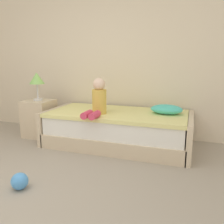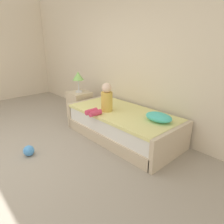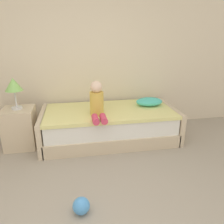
{
  "view_description": "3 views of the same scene",
  "coord_description": "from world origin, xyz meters",
  "px_view_note": "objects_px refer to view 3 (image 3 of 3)",
  "views": [
    {
      "loc": [
        1.57,
        -1.2,
        1.22
      ],
      "look_at": [
        0.57,
        1.75,
        0.55
      ],
      "focal_mm": 37.69,
      "sensor_mm": 36.0,
      "label": 1
    },
    {
      "loc": [
        2.91,
        -0.37,
        1.69
      ],
      "look_at": [
        0.57,
        1.75,
        0.55
      ],
      "focal_mm": 32.09,
      "sensor_mm": 36.0,
      "label": 2
    },
    {
      "loc": [
        0.05,
        -1.16,
        1.61
      ],
      "look_at": [
        0.57,
        1.75,
        0.55
      ],
      "focal_mm": 34.68,
      "sensor_mm": 36.0,
      "label": 3
    }
  ],
  "objects_px": {
    "bed": "(109,125)",
    "pillow": "(149,102)",
    "table_lamp": "(14,86)",
    "child_figure": "(97,102)",
    "nightstand": "(20,128)",
    "toy_ball": "(81,206)"
  },
  "relations": [
    {
      "from": "bed",
      "to": "pillow",
      "type": "bearing_deg",
      "value": 8.27
    },
    {
      "from": "table_lamp",
      "to": "child_figure",
      "type": "relative_size",
      "value": 0.88
    },
    {
      "from": "nightstand",
      "to": "pillow",
      "type": "height_order",
      "value": "pillow"
    },
    {
      "from": "toy_ball",
      "to": "bed",
      "type": "bearing_deg",
      "value": 70.89
    },
    {
      "from": "bed",
      "to": "pillow",
      "type": "xyz_separation_m",
      "value": [
        0.69,
        0.1,
        0.32
      ]
    },
    {
      "from": "nightstand",
      "to": "pillow",
      "type": "relative_size",
      "value": 1.36
    },
    {
      "from": "child_figure",
      "to": "toy_ball",
      "type": "distance_m",
      "value": 1.46
    },
    {
      "from": "table_lamp",
      "to": "nightstand",
      "type": "bearing_deg",
      "value": 0.0
    },
    {
      "from": "child_figure",
      "to": "nightstand",
      "type": "bearing_deg",
      "value": 169.21
    },
    {
      "from": "nightstand",
      "to": "toy_ball",
      "type": "height_order",
      "value": "nightstand"
    },
    {
      "from": "child_figure",
      "to": "pillow",
      "type": "distance_m",
      "value": 0.97
    },
    {
      "from": "pillow",
      "to": "toy_ball",
      "type": "relative_size",
      "value": 2.67
    },
    {
      "from": "bed",
      "to": "child_figure",
      "type": "bearing_deg",
      "value": -132.88
    },
    {
      "from": "pillow",
      "to": "child_figure",
      "type": "bearing_deg",
      "value": -159.96
    },
    {
      "from": "table_lamp",
      "to": "pillow",
      "type": "relative_size",
      "value": 1.02
    },
    {
      "from": "child_figure",
      "to": "toy_ball",
      "type": "height_order",
      "value": "child_figure"
    },
    {
      "from": "bed",
      "to": "table_lamp",
      "type": "relative_size",
      "value": 4.69
    },
    {
      "from": "child_figure",
      "to": "pillow",
      "type": "xyz_separation_m",
      "value": [
        0.9,
        0.33,
        -0.14
      ]
    },
    {
      "from": "nightstand",
      "to": "child_figure",
      "type": "height_order",
      "value": "child_figure"
    },
    {
      "from": "table_lamp",
      "to": "bed",
      "type": "bearing_deg",
      "value": 0.49
    },
    {
      "from": "toy_ball",
      "to": "table_lamp",
      "type": "bearing_deg",
      "value": 118.95
    },
    {
      "from": "child_figure",
      "to": "pillow",
      "type": "relative_size",
      "value": 1.16
    }
  ]
}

